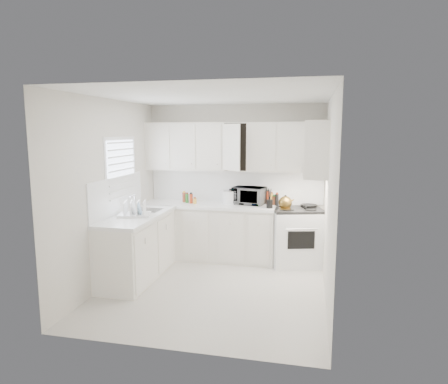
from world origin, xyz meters
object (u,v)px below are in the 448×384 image
(microwave, at_px, (249,194))
(dish_rack, at_px, (134,208))
(tea_kettle, at_px, (285,202))
(utensil_crock, at_px, (270,198))
(rice_cooker, at_px, (230,196))
(stove, at_px, (297,229))

(microwave, bearing_deg, dish_rack, -126.05)
(tea_kettle, height_order, utensil_crock, utensil_crock)
(tea_kettle, height_order, microwave, microwave)
(microwave, xyz_separation_m, rice_cooker, (-0.32, -0.01, -0.05))
(rice_cooker, bearing_deg, dish_rack, -118.69)
(rice_cooker, distance_m, utensil_crock, 0.75)
(microwave, height_order, rice_cooker, microwave)
(utensil_crock, bearing_deg, tea_kettle, 0.97)
(utensil_crock, bearing_deg, rice_cooker, 158.45)
(tea_kettle, relative_size, utensil_crock, 0.81)
(stove, height_order, tea_kettle, stove)
(stove, xyz_separation_m, tea_kettle, (-0.18, -0.16, 0.46))
(microwave, relative_size, rice_cooker, 2.07)
(dish_rack, bearing_deg, tea_kettle, 8.98)
(tea_kettle, distance_m, utensil_crock, 0.25)
(stove, bearing_deg, microwave, 155.90)
(utensil_crock, distance_m, dish_rack, 2.10)
(tea_kettle, height_order, rice_cooker, rice_cooker)
(stove, xyz_separation_m, dish_rack, (-2.26, -1.17, 0.48))
(rice_cooker, height_order, utensil_crock, utensil_crock)
(stove, xyz_separation_m, rice_cooker, (-1.12, 0.11, 0.48))
(microwave, bearing_deg, rice_cooker, -165.04)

